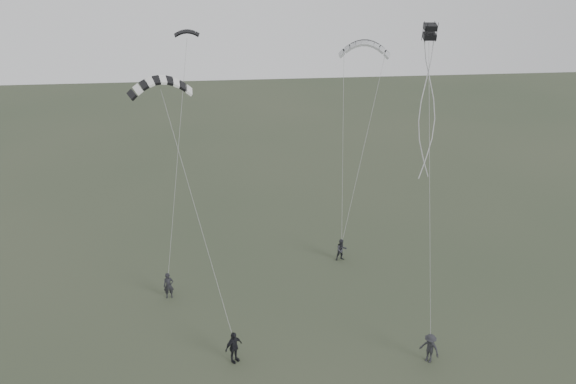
{
  "coord_description": "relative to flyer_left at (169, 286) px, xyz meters",
  "views": [
    {
      "loc": [
        -2.15,
        -25.9,
        20.23
      ],
      "look_at": [
        1.3,
        5.25,
        6.74
      ],
      "focal_mm": 35.0,
      "sensor_mm": 36.0,
      "label": 1
    }
  ],
  "objects": [
    {
      "name": "kite_striped",
      "position": [
        0.57,
        0.27,
        12.92
      ],
      "size": [
        3.62,
        1.98,
        1.5
      ],
      "primitive_type": null,
      "rotation": [
        0.28,
        0.0,
        0.24
      ],
      "color": "black",
      "rests_on": "flyer_center"
    },
    {
      "name": "flyer_center",
      "position": [
        3.95,
        -6.5,
        0.05
      ],
      "size": [
        1.13,
        1.01,
        1.84
      ],
      "primitive_type": "imported",
      "rotation": [
        0.0,
        0.0,
        0.65
      ],
      "color": "black",
      "rests_on": "ground"
    },
    {
      "name": "kite_dark_small",
      "position": [
        1.77,
        6.97,
        14.6
      ],
      "size": [
        1.58,
        0.63,
        0.62
      ],
      "primitive_type": null,
      "rotation": [
        0.27,
        0.0,
        0.02
      ],
      "color": "black",
      "rests_on": "flyer_left"
    },
    {
      "name": "kite_box",
      "position": [
        14.28,
        -3.09,
        15.7
      ],
      "size": [
        0.72,
        0.83,
        0.81
      ],
      "primitive_type": null,
      "rotation": [
        0.2,
        0.0,
        -0.15
      ],
      "color": "black",
      "rests_on": "flyer_far"
    },
    {
      "name": "kite_pale_large",
      "position": [
        14.3,
        10.08,
        13.21
      ],
      "size": [
        3.89,
        2.09,
        1.69
      ],
      "primitive_type": null,
      "rotation": [
        0.23,
        0.0,
        -0.26
      ],
      "color": "#A5A8AA",
      "rests_on": "flyer_right"
    },
    {
      "name": "flyer_left",
      "position": [
        0.0,
        0.0,
        0.0
      ],
      "size": [
        0.66,
        0.46,
        1.73
      ],
      "primitive_type": "imported",
      "rotation": [
        0.0,
        0.0,
        0.08
      ],
      "color": "black",
      "rests_on": "ground"
    },
    {
      "name": "flyer_right",
      "position": [
        11.75,
        3.43,
        -0.06
      ],
      "size": [
        0.87,
        0.72,
        1.62
      ],
      "primitive_type": "imported",
      "rotation": [
        0.0,
        0.0,
        0.15
      ],
      "color": "#26272D",
      "rests_on": "ground"
    },
    {
      "name": "ground",
      "position": [
        6.31,
        -4.81,
        -0.87
      ],
      "size": [
        140.0,
        140.0,
        0.0
      ],
      "primitive_type": "plane",
      "color": "#323E2B",
      "rests_on": "ground"
    },
    {
      "name": "flyer_far",
      "position": [
        14.28,
        -7.65,
        -0.01
      ],
      "size": [
        1.22,
        1.24,
        1.71
      ],
      "primitive_type": "imported",
      "rotation": [
        0.0,
        0.0,
        -0.82
      ],
      "color": "#242529",
      "rests_on": "ground"
    }
  ]
}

